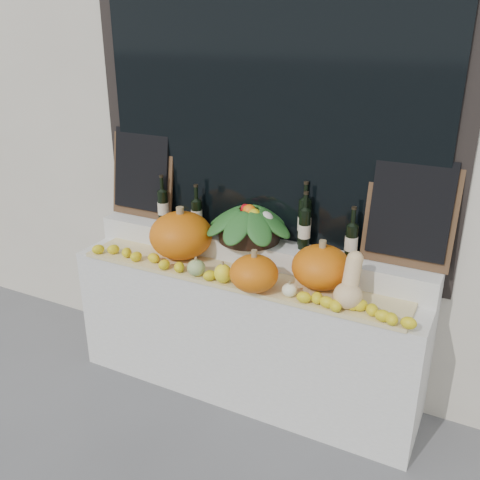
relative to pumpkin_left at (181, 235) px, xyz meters
name	(u,v)px	position (x,y,z in m)	size (l,w,h in m)	color
storefront_facade	(296,37)	(0.45, 0.76, 1.19)	(7.00, 0.94, 4.50)	beige
display_sill	(245,331)	(0.45, 0.04, -0.62)	(2.30, 0.55, 0.88)	silver
rear_tier	(256,251)	(0.45, 0.19, -0.10)	(2.30, 0.25, 0.16)	silver
straw_bedding	(236,277)	(0.45, -0.09, -0.16)	(2.10, 0.32, 0.03)	tan
pumpkin_left	(181,235)	(0.00, 0.00, 0.00)	(0.41, 0.41, 0.30)	orange
pumpkin_right	(321,267)	(0.95, 0.01, -0.03)	(0.34, 0.34, 0.25)	orange
pumpkin_center	(254,273)	(0.62, -0.21, -0.05)	(0.28, 0.28, 0.21)	orange
butternut_squash	(350,286)	(1.16, -0.14, -0.03)	(0.16, 0.21, 0.30)	#E7C088
decorative_gourds	(233,276)	(0.48, -0.20, -0.10)	(0.71, 0.13, 0.14)	#387021
lemon_heap	(228,278)	(0.45, -0.20, -0.12)	(2.20, 0.16, 0.06)	yellow
produce_bowl	(249,222)	(0.41, 0.17, 0.10)	(0.60, 0.60, 0.25)	black
wine_bottle_far_left	(163,206)	(-0.27, 0.19, 0.10)	(0.08, 0.08, 0.34)	black
wine_bottle_near_left	(197,214)	(0.00, 0.20, 0.08)	(0.08, 0.08, 0.30)	black
wine_bottle_tall	(304,222)	(0.75, 0.26, 0.13)	(0.08, 0.08, 0.41)	black
wine_bottle_near_right	(304,228)	(0.77, 0.20, 0.11)	(0.08, 0.08, 0.37)	black
wine_bottle_far_right	(351,241)	(1.06, 0.19, 0.09)	(0.08, 0.08, 0.32)	black
chalkboard_left	(142,172)	(-0.47, 0.25, 0.30)	(0.50, 0.12, 0.62)	#4C331E
chalkboard_right	(410,211)	(1.37, 0.25, 0.30)	(0.50, 0.12, 0.62)	#4C331E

